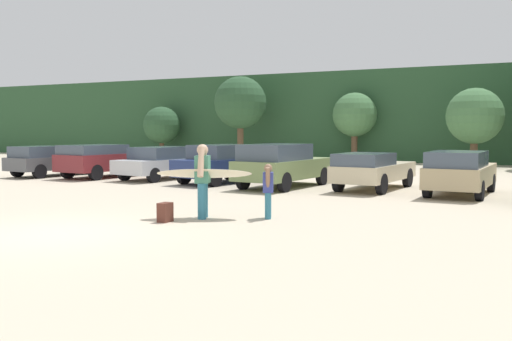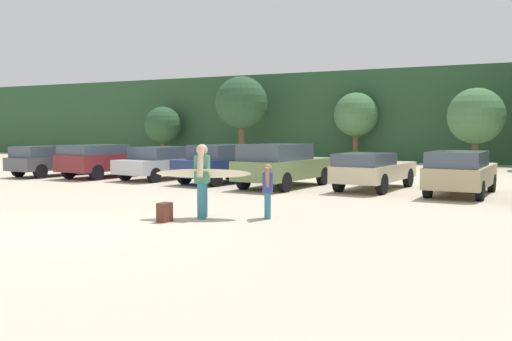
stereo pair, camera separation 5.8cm
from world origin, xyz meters
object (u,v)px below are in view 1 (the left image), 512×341
Objects in this scene: parked_car_silver at (162,162)px; parked_car_navy at (222,163)px; parked_car_dark_gray at (50,160)px; surfboard_cream at (204,174)px; parked_car_olive_green at (282,164)px; parked_car_champagne at (372,169)px; parked_car_maroon at (104,159)px; backpack_dropped at (165,212)px; person_adult at (203,177)px; parked_car_tan at (460,172)px; person_child at (268,188)px.

parked_car_navy is at bearing -87.52° from parked_car_silver.
parked_car_dark_gray is 15.03m from surfboard_cream.
parked_car_olive_green is (11.77, -0.11, 0.13)m from parked_car_dark_gray.
parked_car_silver is 9.27m from parked_car_champagne.
parked_car_maroon is 13.23m from backpack_dropped.
person_adult is (4.06, -8.13, 0.19)m from parked_car_navy.
surfboard_cream is at bearing 150.20° from parked_car_tan.
parked_car_dark_gray is 0.94× the size of parked_car_champagne.
backpack_dropped is (12.45, -8.47, -0.51)m from parked_car_dark_gray.
parked_car_maroon reaches higher than surfboard_cream.
parked_car_navy reaches higher than person_child.
parked_car_champagne is (14.98, 0.58, -0.00)m from parked_car_dark_gray.
parked_car_olive_green reaches higher than person_child.
person_adult reaches higher than parked_car_maroon.
surfboard_cream is at bearing 171.44° from parked_car_champagne.
parked_car_maroon is (2.75, 0.52, 0.08)m from parked_car_dark_gray.
parked_car_tan is at bearing 57.34° from backpack_dropped.
person_child is (-0.61, -7.52, 0.01)m from parked_car_champagne.
parked_car_tan reaches higher than parked_car_champagne.
person_child is at bearing -117.59° from parked_car_maroon.
parked_car_maroon is 1.03× the size of parked_car_silver.
parked_car_silver is at bearing -75.61° from parked_car_dark_gray.
backpack_dropped is (-0.53, -0.88, -0.86)m from surfboard_cream.
parked_car_dark_gray is at bearing 105.21° from parked_car_navy.
parked_car_olive_green is at bearing -88.94° from parked_car_maroon.
surfboard_cream is 1.34m from backpack_dropped.
parked_car_dark_gray is at bearing -53.11° from person_adult.
parked_car_navy reaches higher than parked_car_silver.
surfboard_cream is at bearing -114.49° from parked_car_dark_gray.
parked_car_navy is 9.69m from backpack_dropped.
parked_car_silver is 11.14m from surfboard_cream.
person_child is 2.52m from backpack_dropped.
parked_car_dark_gray is 2.80m from parked_car_maroon.
parked_car_dark_gray is 0.99× the size of parked_car_navy.
person_adult is at bearing -165.38° from parked_car_olive_green.
surfboard_cream is (10.22, -8.10, 0.27)m from parked_car_maroon.
person_child is at bearing 38.47° from backpack_dropped.
parked_car_olive_green reaches higher than surfboard_cream.
parked_car_maroon is 15.23m from parked_car_tan.
parked_car_silver reaches higher than backpack_dropped.
parked_car_silver is at bearing 93.53° from parked_car_champagne.
parked_car_navy is 1.01× the size of parked_car_tan.
person_adult is (1.17, -7.49, 0.15)m from parked_car_olive_green.
parked_car_navy is at bearing -80.78° from parked_car_dark_gray.
person_child is 2.94× the size of backpack_dropped.
parked_car_olive_green is at bearing -84.75° from parked_car_dark_gray.
parked_car_tan is at bearing -81.65° from parked_car_olive_green.
person_adult is (-2.04, -8.19, 0.28)m from parked_car_champagne.
parked_car_dark_gray is at bearing 97.48° from parked_car_champagne.
surfboard_cream reaches higher than backpack_dropped.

